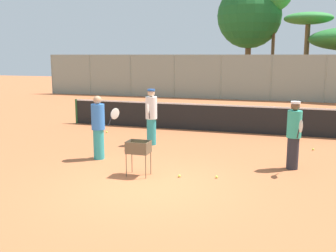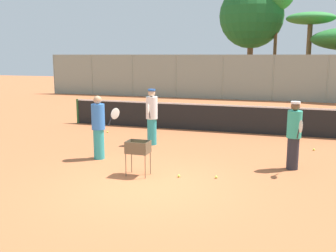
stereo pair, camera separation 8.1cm
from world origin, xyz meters
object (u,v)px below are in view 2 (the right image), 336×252
object	(u,v)px
tennis_net	(212,117)
player_yellow_shirt	(152,116)
ball_cart	(138,150)
player_white_outfit	(99,127)
player_red_cap	(294,135)

from	to	relation	value
tennis_net	player_yellow_shirt	bearing A→B (deg)	-115.65
tennis_net	ball_cart	world-z (taller)	tennis_net
player_yellow_shirt	ball_cart	world-z (taller)	player_yellow_shirt
tennis_net	player_white_outfit	size ratio (longest dim) A/B	6.60
player_white_outfit	player_red_cap	bearing A→B (deg)	-48.44
tennis_net	player_white_outfit	xyz separation A→B (m)	(-2.23, -5.13, 0.38)
player_yellow_shirt	ball_cart	xyz separation A→B (m)	(0.87, -3.33, -0.31)
ball_cart	player_white_outfit	bearing A→B (deg)	145.63
player_red_cap	ball_cart	bearing A→B (deg)	-79.97
tennis_net	player_red_cap	size ratio (longest dim) A/B	6.74
player_red_cap	player_yellow_shirt	bearing A→B (deg)	-124.95
player_white_outfit	player_yellow_shirt	world-z (taller)	player_yellow_shirt
tennis_net	ball_cart	distance (m)	6.31
tennis_net	player_yellow_shirt	distance (m)	3.30
tennis_net	player_white_outfit	bearing A→B (deg)	-113.48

